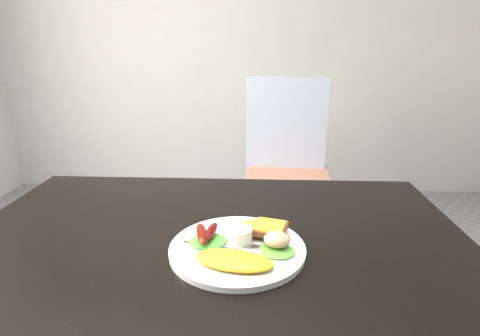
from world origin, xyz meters
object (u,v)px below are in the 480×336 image
dining_chair (287,183)px  person (252,124)px  plate (237,249)px  dining_table (214,244)px

dining_chair → person: size_ratio=0.27×
dining_chair → plate: bearing=-94.3°
person → plate: person is taller
person → plate: size_ratio=5.77×
dining_chair → person: (-0.19, -0.37, 0.40)m
dining_chair → plate: (-0.21, -1.24, 0.31)m
dining_chair → plate: 1.29m
dining_chair → plate: size_ratio=1.58×
dining_table → person: person is taller
plate → person: bearing=89.0°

